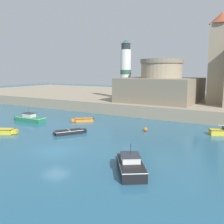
% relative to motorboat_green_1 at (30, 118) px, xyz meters
% --- Properties ---
extents(ground_plane, '(200.00, 200.00, 0.00)m').
position_rel_motorboat_green_1_xyz_m(ground_plane, '(14.22, -9.41, -0.51)').
color(ground_plane, '#28607F').
extents(quay_seawall, '(120.00, 40.00, 2.07)m').
position_rel_motorboat_green_1_xyz_m(quay_seawall, '(14.22, 31.75, 0.53)').
color(quay_seawall, gray).
rests_on(quay_seawall, ground).
extents(motorboat_green_1, '(5.79, 1.85, 2.28)m').
position_rel_motorboat_green_1_xyz_m(motorboat_green_1, '(0.00, 0.00, 0.00)').
color(motorboat_green_1, '#237A4C').
rests_on(motorboat_green_1, ground).
extents(dinghy_orange_2, '(3.20, 3.19, 0.59)m').
position_rel_motorboat_green_1_xyz_m(dinghy_orange_2, '(7.30, 4.43, -0.23)').
color(dinghy_orange_2, orange).
rests_on(dinghy_orange_2, ground).
extents(dinghy_black_4, '(3.09, 4.03, 0.58)m').
position_rel_motorboat_green_1_xyz_m(dinghy_black_4, '(10.80, -3.12, -0.23)').
color(dinghy_black_4, black).
rests_on(dinghy_black_4, ground).
extents(motorboat_black_5, '(4.31, 5.33, 2.33)m').
position_rel_motorboat_green_1_xyz_m(motorboat_black_5, '(23.19, -10.32, 0.04)').
color(motorboat_black_5, black).
rests_on(motorboat_black_5, ground).
extents(mooring_buoy, '(0.52, 0.52, 0.52)m').
position_rel_motorboat_green_1_xyz_m(mooring_buoy, '(18.55, 3.28, -0.25)').
color(mooring_buoy, orange).
rests_on(mooring_buoy, ground).
extents(fortress, '(14.00, 14.00, 8.10)m').
position_rel_motorboat_green_1_xyz_m(fortress, '(14.22, 20.50, 4.48)').
color(fortress, gray).
rests_on(fortress, quay_seawall).
extents(lighthouse, '(2.25, 2.25, 12.19)m').
position_rel_motorboat_green_1_xyz_m(lighthouse, '(6.22, 20.79, 7.47)').
color(lighthouse, silver).
rests_on(lighthouse, quay_seawall).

